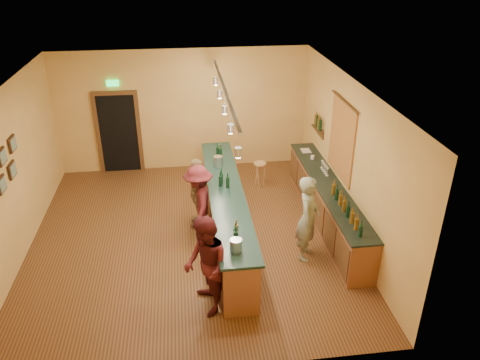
{
  "coord_description": "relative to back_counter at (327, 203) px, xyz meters",
  "views": [
    {
      "loc": [
        -0.03,
        -8.29,
        5.5
      ],
      "look_at": [
        1.07,
        0.2,
        1.16
      ],
      "focal_mm": 35.0,
      "sensor_mm": 36.0,
      "label": 1
    }
  ],
  "objects": [
    {
      "name": "bartender",
      "position": [
        -0.75,
        -1.15,
        0.38
      ],
      "size": [
        0.63,
        0.74,
        1.72
      ],
      "primitive_type": "imported",
      "rotation": [
        0.0,
        0.0,
        1.15
      ],
      "color": "gray",
      "rests_on": "floor"
    },
    {
      "name": "wall_left",
      "position": [
        -6.22,
        -0.18,
        1.11
      ],
      "size": [
        0.02,
        7.0,
        3.2
      ],
      "primitive_type": "cube",
      "color": "tan",
      "rests_on": "floor"
    },
    {
      "name": "bar_stool",
      "position": [
        -1.15,
        1.91,
        0.01
      ],
      "size": [
        0.31,
        0.31,
        0.64
      ],
      "rotation": [
        0.0,
        0.0,
        0.33
      ],
      "color": "#B0714F",
      "rests_on": "floor"
    },
    {
      "name": "tasting_bar",
      "position": [
        -2.21,
        -0.18,
        0.12
      ],
      "size": [
        0.73,
        5.1,
        1.38
      ],
      "color": "brown",
      "rests_on": "floor"
    },
    {
      "name": "floor",
      "position": [
        -2.97,
        -0.18,
        -0.49
      ],
      "size": [
        7.0,
        7.0,
        0.0
      ],
      "primitive_type": "plane",
      "color": "#4F2916",
      "rests_on": "ground"
    },
    {
      "name": "tapestry",
      "position": [
        0.26,
        0.22,
        1.36
      ],
      "size": [
        0.03,
        1.4,
        1.6
      ],
      "primitive_type": "cube",
      "color": "#A43F20",
      "rests_on": "wall_right"
    },
    {
      "name": "customer_c",
      "position": [
        -2.76,
        -0.15,
        0.31
      ],
      "size": [
        0.64,
        1.05,
        1.59
      ],
      "primitive_type": "imported",
      "rotation": [
        0.0,
        0.0,
        -1.61
      ],
      "color": "#59191E",
      "rests_on": "floor"
    },
    {
      "name": "wall_front",
      "position": [
        -2.97,
        -3.68,
        1.11
      ],
      "size": [
        6.5,
        0.02,
        3.2
      ],
      "primitive_type": "cube",
      "color": "tan",
      "rests_on": "floor"
    },
    {
      "name": "ceiling",
      "position": [
        -2.97,
        -0.18,
        2.71
      ],
      "size": [
        6.5,
        7.0,
        0.02
      ],
      "primitive_type": "cube",
      "color": "silver",
      "rests_on": "wall_back"
    },
    {
      "name": "wall_back",
      "position": [
        -2.97,
        3.32,
        1.11
      ],
      "size": [
        6.5,
        0.02,
        3.2
      ],
      "primitive_type": "cube",
      "color": "tan",
      "rests_on": "floor"
    },
    {
      "name": "doorway",
      "position": [
        -4.67,
        3.3,
        0.64
      ],
      "size": [
        1.15,
        0.09,
        2.48
      ],
      "color": "black",
      "rests_on": "wall_back"
    },
    {
      "name": "wall_right",
      "position": [
        0.28,
        -0.18,
        1.11
      ],
      "size": [
        0.02,
        7.0,
        3.2
      ],
      "primitive_type": "cube",
      "color": "tan",
      "rests_on": "floor"
    },
    {
      "name": "customer_b",
      "position": [
        -2.76,
        0.29,
        0.3
      ],
      "size": [
        0.5,
        0.96,
        1.57
      ],
      "primitive_type": "imported",
      "rotation": [
        0.0,
        0.0,
        -1.7
      ],
      "color": "#997A51",
      "rests_on": "floor"
    },
    {
      "name": "back_counter",
      "position": [
        0.0,
        0.0,
        0.0
      ],
      "size": [
        0.6,
        4.55,
        1.27
      ],
      "color": "brown",
      "rests_on": "floor"
    },
    {
      "name": "bottle_shelf",
      "position": [
        0.2,
        1.72,
        1.18
      ],
      "size": [
        0.17,
        0.55,
        0.54
      ],
      "color": "#543619",
      "rests_on": "wall_right"
    },
    {
      "name": "pendant_track",
      "position": [
        -2.21,
        -0.18,
        2.5
      ],
      "size": [
        0.11,
        4.6,
        0.5
      ],
      "color": "silver",
      "rests_on": "ceiling"
    },
    {
      "name": "customer_a",
      "position": [
        -2.76,
        -2.38,
        0.38
      ],
      "size": [
        0.81,
        0.95,
        1.74
      ],
      "primitive_type": "imported",
      "rotation": [
        0.0,
        0.0,
        -1.38
      ],
      "color": "#59191E",
      "rests_on": "floor"
    }
  ]
}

